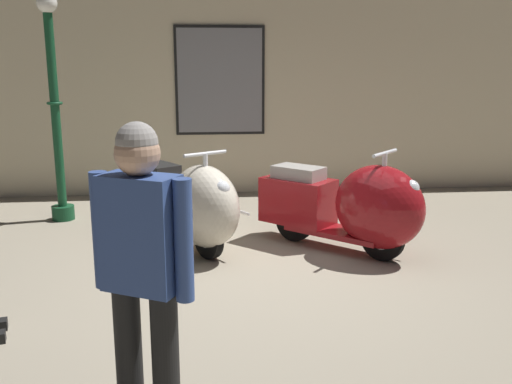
{
  "coord_description": "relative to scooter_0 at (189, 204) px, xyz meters",
  "views": [
    {
      "loc": [
        -0.62,
        -4.94,
        1.95
      ],
      "look_at": [
        -0.02,
        1.06,
        0.58
      ],
      "focal_mm": 39.45,
      "sensor_mm": 36.0,
      "label": 1
    }
  ],
  "objects": [
    {
      "name": "lamppost",
      "position": [
        -1.64,
        1.37,
        0.87
      ],
      "size": [
        0.28,
        0.28,
        2.78
      ],
      "color": "#144728",
      "rests_on": "ground"
    },
    {
      "name": "scooter_1",
      "position": [
        1.69,
        -0.28,
        0.01
      ],
      "size": [
        1.69,
        1.63,
        1.12
      ],
      "rotation": [
        0.0,
        0.0,
        -0.75
      ],
      "color": "black",
      "rests_on": "ground"
    },
    {
      "name": "visitor_0",
      "position": [
        -0.17,
        -3.09,
        0.47
      ],
      "size": [
        0.52,
        0.39,
        1.69
      ],
      "rotation": [
        0.0,
        0.0,
        1.09
      ],
      "color": "black",
      "rests_on": "ground"
    },
    {
      "name": "ground_plane",
      "position": [
        0.75,
        -0.87,
        -0.5
      ],
      "size": [
        60.0,
        60.0,
        0.0
      ],
      "primitive_type": "plane",
      "color": "gray"
    },
    {
      "name": "scooter_0",
      "position": [
        0.0,
        0.0,
        0.0
      ],
      "size": [
        1.4,
        1.8,
        1.1
      ],
      "rotation": [
        0.0,
        0.0,
        -1.0
      ],
      "color": "black",
      "rests_on": "ground"
    },
    {
      "name": "showroom_back_wall",
      "position": [
        0.74,
        2.84,
        1.22
      ],
      "size": [
        18.0,
        0.24,
        3.44
      ],
      "color": "beige",
      "rests_on": "ground"
    }
  ]
}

